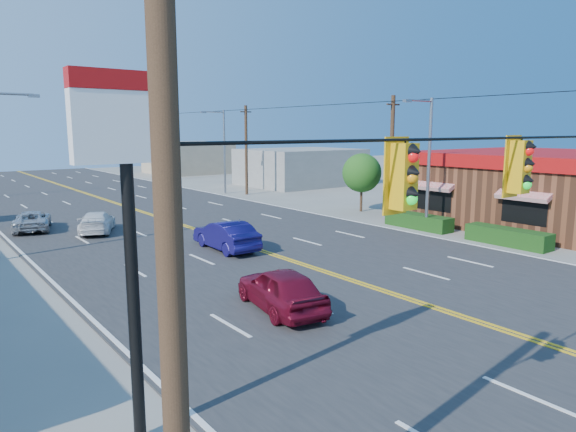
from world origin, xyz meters
TOP-DOWN VIEW (x-y plane):
  - road at (0.00, 20.00)m, footprint 20.00×120.00m
  - kfc at (19.90, 12.00)m, footprint 16.30×12.40m
  - pizza_hut_sign at (-11.00, 4.00)m, footprint 1.90×0.30m
  - streetlight_se at (10.79, 14.00)m, footprint 2.55×0.25m
  - streetlight_ne at (10.79, 38.00)m, footprint 2.55×0.25m
  - utility_pole_near at (12.20, 18.00)m, footprint 0.28×0.28m
  - utility_pole_mid at (12.20, 36.00)m, footprint 0.28×0.28m
  - utility_pole_far at (12.20, 54.00)m, footprint 0.28×0.28m
  - tree_kfc_rear at (13.50, 22.00)m, footprint 2.94×2.94m
  - bld_east_mid at (22.00, 40.00)m, footprint 12.00×10.00m
  - bld_east_far at (19.00, 62.00)m, footprint 10.00×10.00m
  - car_magenta at (-4.36, 8.19)m, footprint 2.52×4.62m
  - car_blue at (-1.27, 17.09)m, footprint 1.74×4.61m
  - car_white at (-5.11, 25.71)m, footprint 3.42×4.68m
  - car_silver at (-8.07, 28.79)m, footprint 3.04×4.69m

SIDE VIEW (x-z plane):
  - road at x=0.00m, z-range 0.00..0.06m
  - car_silver at x=-8.07m, z-range 0.00..1.20m
  - car_white at x=-5.11m, z-range 0.00..1.26m
  - car_magenta at x=-4.36m, z-range 0.00..1.49m
  - car_blue at x=-1.27m, z-range 0.00..1.50m
  - bld_east_mid at x=22.00m, z-range 0.00..4.00m
  - bld_east_far at x=19.00m, z-range 0.00..4.40m
  - kfc at x=19.90m, z-range 0.03..4.73m
  - tree_kfc_rear at x=13.50m, z-range 0.73..5.14m
  - utility_pole_near at x=12.20m, z-range 0.00..8.40m
  - utility_pole_mid at x=12.20m, z-range 0.00..8.40m
  - utility_pole_far at x=12.20m, z-range 0.00..8.40m
  - streetlight_se at x=10.79m, z-range 0.51..8.51m
  - streetlight_ne at x=10.79m, z-range 0.51..8.51m
  - pizza_hut_sign at x=-11.00m, z-range 1.76..8.61m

